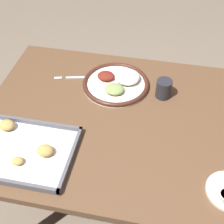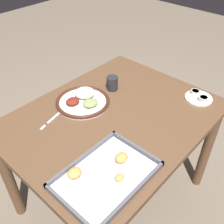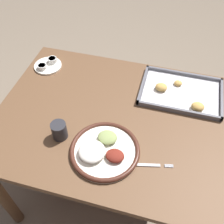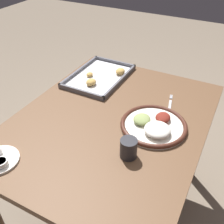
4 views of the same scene
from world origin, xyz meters
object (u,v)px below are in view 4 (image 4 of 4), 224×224
object	(u,v)px
fork	(170,107)
baking_tray	(100,77)
drinking_cup	(129,148)
dinner_plate	(154,125)

from	to	relation	value
fork	baking_tray	distance (m)	0.45
fork	drinking_cup	xyz separation A→B (m)	(-0.39, 0.04, 0.04)
dinner_plate	drinking_cup	distance (m)	0.21
dinner_plate	baking_tray	distance (m)	0.51
dinner_plate	baking_tray	bearing A→B (deg)	57.22
drinking_cup	dinner_plate	bearing A→B (deg)	-7.98
baking_tray	drinking_cup	world-z (taller)	drinking_cup
dinner_plate	fork	bearing A→B (deg)	-5.10
dinner_plate	fork	xyz separation A→B (m)	(0.18, -0.02, -0.01)
baking_tray	drinking_cup	size ratio (longest dim) A/B	4.97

